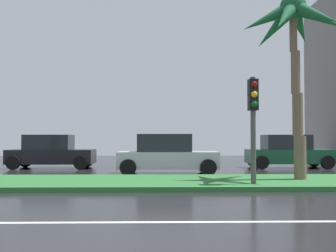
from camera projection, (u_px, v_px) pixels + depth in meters
ground_plane at (135, 183)px, 14.24m from camera, size 90.00×42.00×0.10m
near_lane_divider_stripe at (111, 222)px, 7.25m from camera, size 81.00×0.14×0.01m
median_strip at (133, 182)px, 13.25m from camera, size 85.50×4.00×0.15m
palm_tree_centre_left at (294, 30)px, 13.77m from camera, size 3.87×3.44×6.41m
traffic_signal_median_right at (253, 110)px, 12.18m from camera, size 0.28×0.43×3.27m
car_in_traffic_second at (51, 152)px, 20.41m from camera, size 4.30×2.02×1.72m
car_in_traffic_third at (167, 155)px, 17.23m from camera, size 4.30×2.02×1.72m
car_in_traffic_fourth at (288, 152)px, 20.69m from camera, size 4.30×2.02×1.72m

